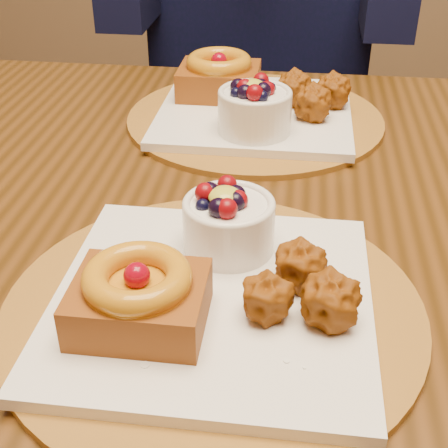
{
  "coord_description": "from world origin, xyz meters",
  "views": [
    {
      "loc": [
        -0.02,
        -0.69,
        1.12
      ],
      "look_at": [
        -0.08,
        -0.21,
        0.82
      ],
      "focal_mm": 50.0,
      "sensor_mm": 36.0,
      "label": 1
    }
  ],
  "objects_px": {
    "place_setting_near": "(211,286)",
    "chair_far": "(257,125)",
    "place_setting_far": "(252,104)",
    "dining_table": "(238,246)"
  },
  "relations": [
    {
      "from": "place_setting_far",
      "to": "chair_far",
      "type": "distance_m",
      "value": 0.69
    },
    {
      "from": "dining_table",
      "to": "place_setting_near",
      "type": "xyz_separation_m",
      "value": [
        -0.0,
        -0.22,
        0.1
      ]
    },
    {
      "from": "place_setting_far",
      "to": "dining_table",
      "type": "bearing_deg",
      "value": -89.0
    },
    {
      "from": "dining_table",
      "to": "place_setting_far",
      "type": "distance_m",
      "value": 0.24
    },
    {
      "from": "place_setting_far",
      "to": "chair_far",
      "type": "relative_size",
      "value": 0.44
    },
    {
      "from": "place_setting_near",
      "to": "chair_far",
      "type": "bearing_deg",
      "value": 92.11
    },
    {
      "from": "place_setting_near",
      "to": "chair_far",
      "type": "distance_m",
      "value": 1.1
    },
    {
      "from": "place_setting_far",
      "to": "chair_far",
      "type": "bearing_deg",
      "value": 93.47
    },
    {
      "from": "place_setting_near",
      "to": "place_setting_far",
      "type": "relative_size",
      "value": 1.0
    },
    {
      "from": "dining_table",
      "to": "chair_far",
      "type": "xyz_separation_m",
      "value": [
        -0.04,
        0.84,
        -0.2
      ]
    }
  ]
}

